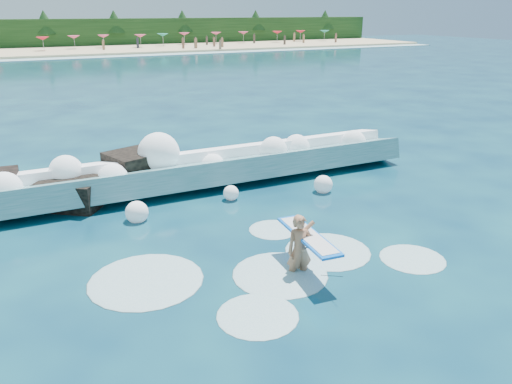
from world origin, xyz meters
TOP-DOWN VIEW (x-y plane):
  - ground at (0.00, 0.00)m, footprint 200.00×200.00m
  - beach at (0.00, 78.00)m, footprint 140.00×20.00m
  - wet_band at (0.00, 67.00)m, footprint 140.00×5.00m
  - treeline at (0.00, 88.00)m, footprint 140.00×4.00m
  - breaking_wave at (1.31, 6.84)m, footprint 17.87×2.79m
  - rock_cluster at (-3.83, 7.27)m, footprint 8.53×3.70m
  - surfer_with_board at (1.32, -1.06)m, footprint 1.08×3.05m
  - wave_spray at (0.82, 6.72)m, footprint 15.14×4.57m
  - surf_foam at (0.23, -0.48)m, footprint 9.33×5.72m
  - beach_umbrellas at (0.12, 80.46)m, footprint 113.83×6.64m

SIDE VIEW (x-z plane):
  - ground at x=0.00m, z-range 0.00..0.00m
  - surf_foam at x=0.23m, z-range -0.07..0.07m
  - wet_band at x=0.00m, z-range 0.00..0.08m
  - beach at x=0.00m, z-range 0.00..0.40m
  - rock_cluster at x=-3.83m, z-range -0.29..1.31m
  - breaking_wave at x=1.31m, z-range -0.23..1.31m
  - surfer_with_board at x=1.32m, z-range -0.25..1.68m
  - wave_spray at x=0.82m, z-range -0.11..2.10m
  - beach_umbrellas at x=0.12m, z-range 2.00..2.50m
  - treeline at x=0.00m, z-range 0.00..5.00m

